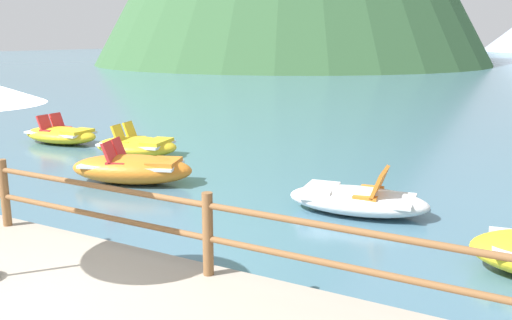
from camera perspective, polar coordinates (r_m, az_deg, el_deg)
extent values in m
plane|color=#477084|center=(43.64, 22.76, 7.62)|extent=(200.00, 200.00, 0.00)
cylinder|color=brown|center=(8.50, -24.35, -3.08)|extent=(0.12, 0.12, 0.95)
cylinder|color=brown|center=(6.19, -4.96, -7.58)|extent=(0.12, 0.12, 0.95)
cylinder|color=brown|center=(7.15, -16.39, -2.50)|extent=(23.80, 0.07, 0.07)
cylinder|color=brown|center=(7.25, -16.20, -5.41)|extent=(23.80, 0.07, 0.07)
ellipsoid|color=yellow|center=(14.64, -12.14, 1.37)|extent=(2.40, 1.76, 0.48)
cube|color=silver|center=(14.62, -12.16, 1.69)|extent=(1.88, 1.43, 0.06)
cube|color=yellow|center=(14.46, -13.28, 1.80)|extent=(0.47, 0.47, 0.08)
cube|color=yellow|center=(14.52, -13.93, 2.69)|extent=(0.28, 0.43, 0.43)
cube|color=yellow|center=(14.92, -12.18, 2.17)|extent=(0.47, 0.47, 0.08)
cube|color=yellow|center=(14.98, -12.82, 3.03)|extent=(0.28, 0.43, 0.43)
cube|color=yellow|center=(14.32, -10.09, 1.79)|extent=(0.65, 1.03, 0.12)
ellipsoid|color=white|center=(9.81, 10.37, -4.11)|extent=(2.55, 1.46, 0.45)
cube|color=silver|center=(9.79, 10.39, -3.68)|extent=(2.00, 1.19, 0.06)
cube|color=orange|center=(9.96, 11.69, -3.04)|extent=(0.45, 0.45, 0.08)
cube|color=orange|center=(9.88, 12.78, -1.90)|extent=(0.26, 0.42, 0.43)
cube|color=orange|center=(9.52, 11.21, -3.74)|extent=(0.45, 0.45, 0.08)
cube|color=orange|center=(9.44, 12.34, -2.55)|extent=(0.26, 0.42, 0.43)
cube|color=white|center=(9.92, 6.63, -2.99)|extent=(0.64, 0.87, 0.12)
ellipsoid|color=orange|center=(11.89, -12.60, -0.91)|extent=(2.81, 1.91, 0.59)
cube|color=silver|center=(11.87, -12.63, -0.42)|extent=(2.20, 1.53, 0.06)
cube|color=red|center=(11.73, -13.92, -0.29)|extent=(0.51, 0.51, 0.08)
cube|color=red|center=(11.76, -14.78, 0.79)|extent=(0.33, 0.45, 0.43)
cube|color=red|center=(12.13, -13.10, 0.16)|extent=(0.51, 0.51, 0.08)
cube|color=red|center=(12.15, -13.94, 1.21)|extent=(0.33, 0.45, 0.43)
cube|color=orange|center=(11.61, -9.39, -0.27)|extent=(0.80, 0.92, 0.12)
ellipsoid|color=yellow|center=(16.95, -19.36, 2.42)|extent=(2.46, 1.29, 0.47)
cube|color=silver|center=(16.94, -19.38, 2.69)|extent=(1.92, 1.05, 0.06)
cube|color=red|center=(16.90, -20.40, 2.84)|extent=(0.42, 0.42, 0.08)
cube|color=red|center=(16.99, -20.87, 3.60)|extent=(0.23, 0.41, 0.43)
cube|color=red|center=(17.22, -19.26, 3.09)|extent=(0.42, 0.42, 0.08)
cube|color=red|center=(17.31, -19.73, 3.84)|extent=(0.23, 0.41, 0.43)
cube|color=yellow|center=(16.46, -17.79, 2.75)|extent=(0.57, 0.85, 0.12)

